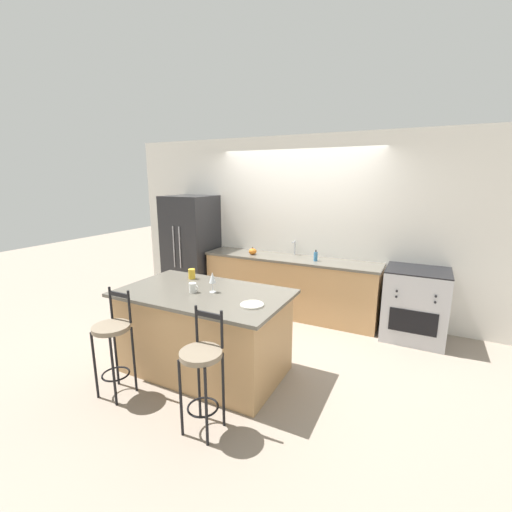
# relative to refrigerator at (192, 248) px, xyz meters

# --- Properties ---
(ground_plane) EXTENTS (18.00, 18.00, 0.00)m
(ground_plane) POSITION_rel_refrigerator_xyz_m (1.76, -0.24, -0.89)
(ground_plane) COLOR gray
(wall_back) EXTENTS (6.00, 0.07, 2.70)m
(wall_back) POSITION_rel_refrigerator_xyz_m (1.76, 0.39, 0.46)
(wall_back) COLOR silver
(wall_back) RESTS_ON ground_plane
(back_counter) EXTENTS (2.70, 0.62, 0.90)m
(back_counter) POSITION_rel_refrigerator_xyz_m (1.76, 0.10, -0.44)
(back_counter) COLOR tan
(back_counter) RESTS_ON ground_plane
(sink_faucet) EXTENTS (0.02, 0.13, 0.22)m
(sink_faucet) POSITION_rel_refrigerator_xyz_m (1.76, 0.29, 0.15)
(sink_faucet) COLOR #ADAFB5
(sink_faucet) RESTS_ON back_counter
(kitchen_island) EXTENTS (1.79, 1.05, 0.91)m
(kitchen_island) POSITION_rel_refrigerator_xyz_m (1.53, -1.83, -0.44)
(kitchen_island) COLOR tan
(kitchen_island) RESTS_ON ground_plane
(refrigerator) EXTENTS (0.76, 0.77, 1.79)m
(refrigerator) POSITION_rel_refrigerator_xyz_m (0.00, 0.00, 0.00)
(refrigerator) COLOR #232326
(refrigerator) RESTS_ON ground_plane
(oven_range) EXTENTS (0.76, 0.68, 0.94)m
(oven_range) POSITION_rel_refrigerator_xyz_m (3.54, 0.04, -0.42)
(oven_range) COLOR #B7B7BC
(oven_range) RESTS_ON ground_plane
(bar_stool_near) EXTENTS (0.35, 0.35, 1.05)m
(bar_stool_near) POSITION_rel_refrigerator_xyz_m (1.01, -2.58, -0.31)
(bar_stool_near) COLOR black
(bar_stool_near) RESTS_ON ground_plane
(bar_stool_far) EXTENTS (0.35, 0.35, 1.05)m
(bar_stool_far) POSITION_rel_refrigerator_xyz_m (2.06, -2.61, -0.31)
(bar_stool_far) COLOR black
(bar_stool_far) RESTS_ON ground_plane
(dinner_plate) EXTENTS (0.23, 0.23, 0.02)m
(dinner_plate) POSITION_rel_refrigerator_xyz_m (2.18, -1.96, 0.02)
(dinner_plate) COLOR beige
(dinner_plate) RESTS_ON kitchen_island
(wine_glass) EXTENTS (0.07, 0.07, 0.22)m
(wine_glass) POSITION_rel_refrigerator_xyz_m (1.63, -1.80, 0.17)
(wine_glass) COLOR white
(wine_glass) RESTS_ON kitchen_island
(coffee_mug) EXTENTS (0.11, 0.08, 0.10)m
(coffee_mug) POSITION_rel_refrigerator_xyz_m (1.45, -1.90, 0.07)
(coffee_mug) COLOR white
(coffee_mug) RESTS_ON kitchen_island
(tumbler_cup) EXTENTS (0.08, 0.08, 0.12)m
(tumbler_cup) POSITION_rel_refrigerator_xyz_m (1.14, -1.50, 0.07)
(tumbler_cup) COLOR gold
(tumbler_cup) RESTS_ON kitchen_island
(pumpkin_decoration) EXTENTS (0.12, 0.12, 0.12)m
(pumpkin_decoration) POSITION_rel_refrigerator_xyz_m (1.17, 0.01, 0.06)
(pumpkin_decoration) COLOR orange
(pumpkin_decoration) RESTS_ON back_counter
(soap_bottle) EXTENTS (0.06, 0.06, 0.16)m
(soap_bottle) POSITION_rel_refrigerator_xyz_m (2.18, 0.04, 0.08)
(soap_bottle) COLOR teal
(soap_bottle) RESTS_ON back_counter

